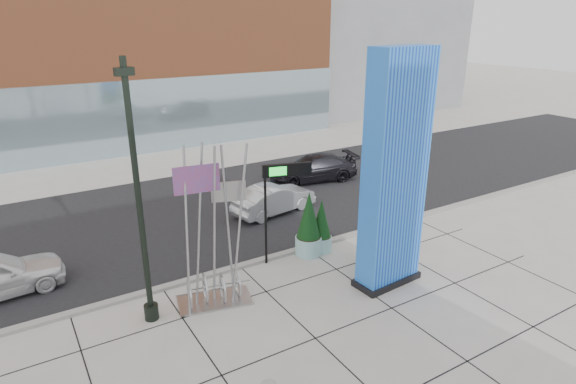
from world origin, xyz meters
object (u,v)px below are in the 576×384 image
lamp_post (141,223)px  public_art_sculpture (213,263)px  car_silver_mid (274,199)px  overhead_street_sign (281,177)px  blue_pylon (394,178)px

lamp_post → public_art_sculpture: bearing=-3.7°
car_silver_mid → lamp_post: bearing=116.6°
public_art_sculpture → car_silver_mid: 7.95m
lamp_post → overhead_street_sign: size_ratio=2.03×
car_silver_mid → public_art_sculpture: bearing=126.3°
public_art_sculpture → car_silver_mid: bearing=58.9°
public_art_sculpture → overhead_street_sign: bearing=35.9°
blue_pylon → public_art_sculpture: blue_pylon is taller
lamp_post → overhead_street_sign: 5.64m
lamp_post → public_art_sculpture: lamp_post is taller
overhead_street_sign → lamp_post: bearing=-151.0°
blue_pylon → car_silver_mid: size_ratio=1.92×
blue_pylon → public_art_sculpture: bearing=156.7°
lamp_post → overhead_street_sign: bearing=13.5°
blue_pylon → car_silver_mid: 8.33m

